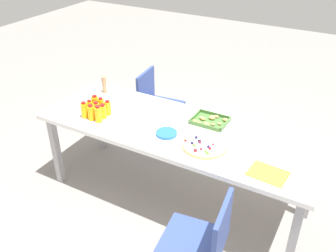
# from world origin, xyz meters

# --- Properties ---
(ground_plane) EXTENTS (12.00, 12.00, 0.00)m
(ground_plane) POSITION_xyz_m (0.00, 0.00, 0.00)
(ground_plane) COLOR gray
(party_table) EXTENTS (2.36, 0.82, 0.75)m
(party_table) POSITION_xyz_m (0.00, 0.00, 0.69)
(party_table) COLOR white
(party_table) RESTS_ON ground_plane
(chair_far_left) EXTENTS (0.44, 0.44, 0.83)m
(chair_far_left) POSITION_xyz_m (-0.64, 0.74, 0.50)
(chair_far_left) COLOR #33478C
(chair_far_left) RESTS_ON ground_plane
(chair_near_right) EXTENTS (0.45, 0.45, 0.83)m
(chair_near_right) POSITION_xyz_m (0.60, -0.77, 0.50)
(chair_near_right) COLOR #33478C
(chair_near_right) RESTS_ON ground_plane
(juice_bottle_0) EXTENTS (0.06, 0.06, 0.15)m
(juice_bottle_0) POSITION_xyz_m (-0.77, -0.23, 0.82)
(juice_bottle_0) COLOR #F9AC14
(juice_bottle_0) RESTS_ON party_table
(juice_bottle_1) EXTENTS (0.06, 0.06, 0.14)m
(juice_bottle_1) POSITION_xyz_m (-0.70, -0.24, 0.82)
(juice_bottle_1) COLOR #F9AB14
(juice_bottle_1) RESTS_ON party_table
(juice_bottle_2) EXTENTS (0.06, 0.06, 0.15)m
(juice_bottle_2) POSITION_xyz_m (-0.62, -0.23, 0.82)
(juice_bottle_2) COLOR #F9AB14
(juice_bottle_2) RESTS_ON party_table
(juice_bottle_3) EXTENTS (0.05, 0.05, 0.13)m
(juice_bottle_3) POSITION_xyz_m (-0.77, -0.16, 0.82)
(juice_bottle_3) COLOR #FAAE14
(juice_bottle_3) RESTS_ON party_table
(juice_bottle_4) EXTENTS (0.05, 0.05, 0.13)m
(juice_bottle_4) POSITION_xyz_m (-0.70, -0.16, 0.82)
(juice_bottle_4) COLOR #FAAC14
(juice_bottle_4) RESTS_ON party_table
(juice_bottle_5) EXTENTS (0.06, 0.06, 0.13)m
(juice_bottle_5) POSITION_xyz_m (-0.63, -0.16, 0.82)
(juice_bottle_5) COLOR #F9AC14
(juice_bottle_5) RESTS_ON party_table
(juice_bottle_6) EXTENTS (0.06, 0.06, 0.15)m
(juice_bottle_6) POSITION_xyz_m (-0.77, -0.09, 0.82)
(juice_bottle_6) COLOR #FAAC14
(juice_bottle_6) RESTS_ON party_table
(juice_bottle_7) EXTENTS (0.05, 0.05, 0.14)m
(juice_bottle_7) POSITION_xyz_m (-0.70, -0.09, 0.82)
(juice_bottle_7) COLOR #F8AF14
(juice_bottle_7) RESTS_ON party_table
(juice_bottle_8) EXTENTS (0.06, 0.06, 0.14)m
(juice_bottle_8) POSITION_xyz_m (-0.63, -0.09, 0.82)
(juice_bottle_8) COLOR #FAAE14
(juice_bottle_8) RESTS_ON party_table
(fruit_pizza) EXTENTS (0.35, 0.35, 0.05)m
(fruit_pizza) POSITION_xyz_m (0.32, -0.14, 0.77)
(fruit_pizza) COLOR tan
(fruit_pizza) RESTS_ON party_table
(snack_tray) EXTENTS (0.30, 0.24, 0.04)m
(snack_tray) POSITION_xyz_m (0.20, 0.22, 0.77)
(snack_tray) COLOR #477238
(snack_tray) RESTS_ON party_table
(plate_stack) EXTENTS (0.17, 0.17, 0.02)m
(plate_stack) POSITION_xyz_m (-0.02, -0.13, 0.77)
(plate_stack) COLOR blue
(plate_stack) RESTS_ON party_table
(napkin_stack) EXTENTS (0.15, 0.15, 0.02)m
(napkin_stack) POSITION_xyz_m (-0.15, 0.18, 0.76)
(napkin_stack) COLOR white
(napkin_stack) RESTS_ON party_table
(cardboard_tube) EXTENTS (0.04, 0.04, 0.16)m
(cardboard_tube) POSITION_xyz_m (-0.93, 0.25, 0.84)
(cardboard_tube) COLOR #9E7A56
(cardboard_tube) RESTS_ON party_table
(paper_folder) EXTENTS (0.28, 0.22, 0.01)m
(paper_folder) POSITION_xyz_m (0.84, -0.23, 0.76)
(paper_folder) COLOR yellow
(paper_folder) RESTS_ON party_table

